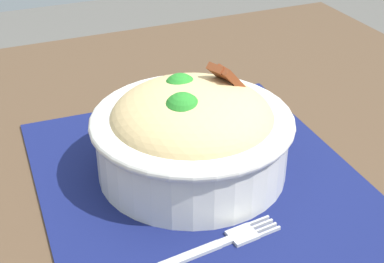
# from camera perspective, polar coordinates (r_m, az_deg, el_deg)

# --- Properties ---
(table) EXTENTS (1.04, 0.98, 0.74)m
(table) POSITION_cam_1_polar(r_m,az_deg,el_deg) (0.62, 0.92, -12.90)
(table) COLOR #4C3826
(table) RESTS_ON ground_plane
(placemat) EXTENTS (0.44, 0.35, 0.00)m
(placemat) POSITION_cam_1_polar(r_m,az_deg,el_deg) (0.60, 1.69, -6.25)
(placemat) COLOR #11194C
(placemat) RESTS_ON table
(bowl) EXTENTS (0.22, 0.22, 0.12)m
(bowl) POSITION_cam_1_polar(r_m,az_deg,el_deg) (0.60, -0.01, 0.01)
(bowl) COLOR silver
(bowl) RESTS_ON placemat
(fork) EXTENTS (0.03, 0.14, 0.00)m
(fork) POSITION_cam_1_polar(r_m,az_deg,el_deg) (0.53, 2.95, -11.10)
(fork) COLOR #B6B6B6
(fork) RESTS_ON placemat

